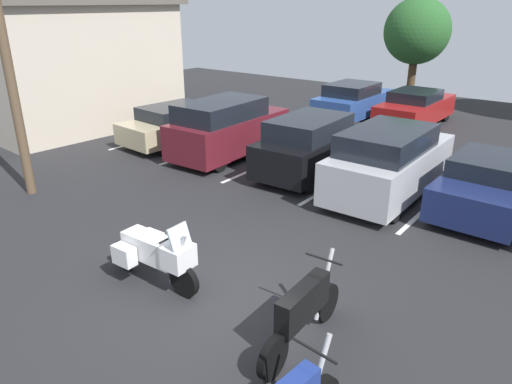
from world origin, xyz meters
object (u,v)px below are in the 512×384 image
object	(u,v)px
car_maroon	(228,128)
car_silver	(389,162)
motorcycle_second	(303,311)
utility_pole	(0,26)
motorcycle_touring	(155,253)
car_far_blue	(354,101)
car_champagne	(181,123)
car_black	(312,145)
car_far_red	(415,108)
car_navy	(492,184)

from	to	relation	value
car_maroon	car_silver	distance (m)	5.68
motorcycle_second	utility_pole	world-z (taller)	utility_pole
car_silver	motorcycle_touring	bearing A→B (deg)	-103.07
car_far_blue	car_champagne	bearing A→B (deg)	-114.02
car_black	car_far_blue	distance (m)	7.73
car_champagne	car_silver	bearing A→B (deg)	-1.99
motorcycle_touring	car_far_red	size ratio (longest dim) A/B	0.46
car_black	car_far_red	world-z (taller)	car_black
car_navy	car_far_blue	size ratio (longest dim) A/B	0.97
motorcycle_second	car_far_red	xyz separation A→B (m)	(-3.74, 14.43, 0.13)
car_far_blue	utility_pole	world-z (taller)	utility_pole
car_maroon	car_far_red	distance (m)	8.61
motorcycle_touring	car_silver	distance (m)	6.90
motorcycle_second	car_silver	size ratio (longest dim) A/B	0.48
motorcycle_second	car_black	xyz separation A→B (m)	(-4.03, 6.77, 0.27)
car_navy	car_far_red	size ratio (longest dim) A/B	0.91
car_black	utility_pole	distance (m)	8.70
car_far_red	utility_pole	distance (m)	15.23
motorcycle_second	car_silver	distance (m)	6.68
car_silver	car_navy	world-z (taller)	car_silver
car_silver	car_far_blue	xyz separation A→B (m)	(-4.91, 7.62, -0.15)
motorcycle_second	utility_pole	size ratio (longest dim) A/B	0.27
motorcycle_second	car_maroon	distance (m)	9.70
motorcycle_second	car_navy	xyz separation A→B (m)	(0.94, 7.12, 0.09)
motorcycle_touring	car_maroon	world-z (taller)	car_maroon
car_silver	car_far_blue	distance (m)	9.07
car_far_red	utility_pole	world-z (taller)	utility_pole
car_far_blue	utility_pole	xyz separation A→B (m)	(-2.82, -13.44, 3.55)
car_black	car_far_blue	bearing A→B (deg)	107.81
car_far_red	car_navy	bearing A→B (deg)	-57.37
car_maroon	utility_pole	distance (m)	7.05
car_maroon	utility_pole	xyz separation A→B (m)	(-2.04, -5.85, 3.38)
motorcycle_touring	car_far_red	world-z (taller)	car_far_red
car_silver	car_navy	xyz separation A→B (m)	(2.43, 0.61, -0.23)
car_black	car_navy	size ratio (longest dim) A/B	1.02
car_champagne	car_silver	xyz separation A→B (m)	(8.18, -0.28, 0.24)
car_far_red	utility_pole	size ratio (longest dim) A/B	0.57
motorcycle_second	motorcycle_touring	bearing A→B (deg)	-176.00
utility_pole	motorcycle_touring	bearing A→B (deg)	-8.30
car_black	utility_pole	bearing A→B (deg)	-130.43
motorcycle_second	car_champagne	world-z (taller)	car_champagne
car_champagne	car_black	xyz separation A→B (m)	(5.63, -0.02, 0.19)
car_champagne	car_silver	distance (m)	8.19
car_black	car_far_red	xyz separation A→B (m)	(0.29, 7.67, -0.14)
car_navy	utility_pole	xyz separation A→B (m)	(-10.15, -6.43, 3.63)
motorcycle_second	car_champagne	bearing A→B (deg)	144.92
motorcycle_touring	car_black	xyz separation A→B (m)	(-0.99, 6.98, 0.23)
motorcycle_touring	car_black	bearing A→B (deg)	98.06
car_champagne	car_navy	distance (m)	10.61
motorcycle_touring	car_black	world-z (taller)	car_black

